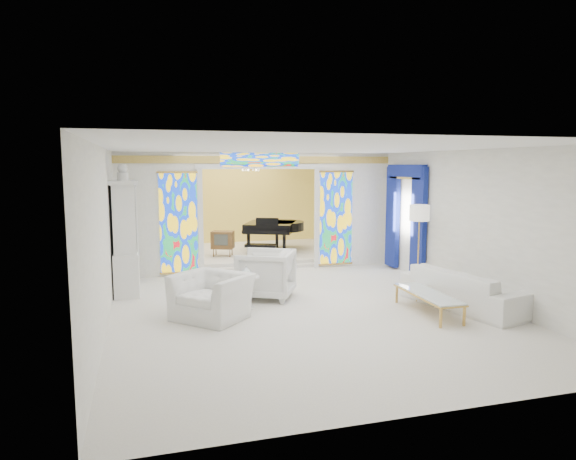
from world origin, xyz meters
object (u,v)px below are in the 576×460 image
object	(u,v)px
sofa	(464,289)
coffee_table	(428,295)
armchair_left	(212,296)
armchair_right	(266,274)
china_cabinet	(126,238)
tv_console	(223,240)
grand_piano	(275,227)

from	to	relation	value
sofa	coffee_table	bearing A→B (deg)	86.98
armchair_left	armchair_right	size ratio (longest dim) A/B	1.13
armchair_right	sofa	world-z (taller)	armchair_right
china_cabinet	coffee_table	size ratio (longest dim) A/B	1.56
china_cabinet	tv_console	size ratio (longest dim) A/B	3.89
armchair_left	coffee_table	bearing A→B (deg)	33.29
tv_console	coffee_table	bearing A→B (deg)	-42.77
armchair_left	sofa	xyz separation A→B (m)	(4.69, -0.64, -0.03)
china_cabinet	grand_piano	bearing A→B (deg)	38.39
china_cabinet	armchair_left	size ratio (longest dim) A/B	2.23
armchair_left	coffee_table	size ratio (longest dim) A/B	0.70
armchair_left	sofa	world-z (taller)	armchair_left
armchair_right	coffee_table	world-z (taller)	armchair_right
armchair_right	grand_piano	bearing A→B (deg)	-169.90
tv_console	china_cabinet	bearing A→B (deg)	-110.03
armchair_left	tv_console	world-z (taller)	tv_console
coffee_table	china_cabinet	bearing A→B (deg)	148.74
armchair_right	sofa	size ratio (longest dim) A/B	0.43
armchair_left	grand_piano	bearing A→B (deg)	110.19
grand_piano	armchair_right	bearing A→B (deg)	-82.31
tv_console	armchair_left	bearing A→B (deg)	-79.02
grand_piano	tv_console	world-z (taller)	grand_piano
sofa	tv_console	distance (m)	6.89
china_cabinet	coffee_table	world-z (taller)	china_cabinet
tv_console	armchair_right	bearing A→B (deg)	-64.58
china_cabinet	armchair_right	world-z (taller)	china_cabinet
china_cabinet	tv_console	bearing A→B (deg)	48.10
armchair_left	grand_piano	distance (m)	6.27
sofa	tv_console	bearing A→B (deg)	19.19
grand_piano	tv_console	distance (m)	1.73
sofa	coffee_table	world-z (taller)	sofa
armchair_left	sofa	bearing A→B (deg)	37.31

